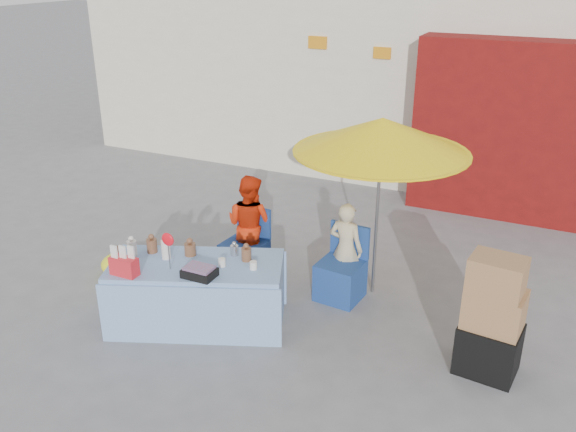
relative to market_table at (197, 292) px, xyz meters
The scene contains 9 objects.
ground 0.72m from the market_table, 31.53° to the left, with size 80.00×80.00×0.00m, color slate.
market_table is the anchor object (origin of this frame).
chair_left 1.14m from the market_table, 92.44° to the left, with size 0.52×0.51×0.85m.
chair_right 1.66m from the market_table, 43.37° to the left, with size 0.52×0.51×0.85m.
vendor_orange 1.30m from the market_table, 92.25° to the left, with size 0.61×0.48×1.26m, color red.
vendor_beige 1.76m from the market_table, 46.61° to the left, with size 0.41×0.27×1.12m, color beige.
umbrella 2.57m from the market_table, 43.42° to the left, with size 1.90×1.90×2.09m.
box_stack 2.98m from the market_table, ahead, with size 0.59×0.50×1.20m.
tarp_bundle 1.47m from the market_table, 160.36° to the left, with size 0.65×0.52×0.29m, color #FDFF1A.
Camera 1 is at (2.74, -5.00, 3.64)m, focal length 38.00 mm.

